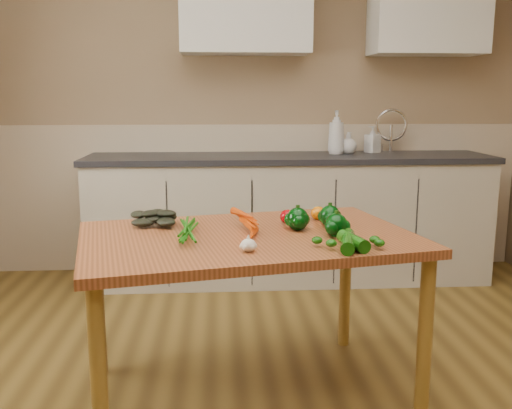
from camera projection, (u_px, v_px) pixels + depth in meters
The scene contains 18 objects.
room at pixel (304, 113), 1.97m from camera, with size 4.04×5.04×2.64m.
counter_run at pixel (290, 216), 4.11m from camera, with size 2.84×0.64×1.14m.
upper_cabinets at pixel (333, 3), 3.98m from camera, with size 2.15×0.35×0.70m.
table at pixel (248, 253), 2.41m from camera, with size 1.52×1.14×0.74m.
soap_bottle_a at pixel (336, 132), 4.07m from camera, with size 0.12×0.12×0.31m, color silver.
soap_bottle_b at pixel (373, 139), 4.19m from camera, with size 0.09×0.09×0.20m, color silver.
soap_bottle_c at pixel (348, 143), 4.11m from camera, with size 0.12×0.12×0.15m, color silver.
carrot_bunch at pixel (229, 225), 2.41m from camera, with size 0.25×0.20×0.07m, color #C43C04, non-canonical shape.
leafy_greens at pixel (155, 215), 2.54m from camera, with size 0.20×0.18×0.10m, color black, non-canonical shape.
garlic_bulb at pixel (248, 245), 2.12m from camera, with size 0.06×0.06×0.05m, color white.
pepper_a at pixel (298, 219), 2.47m from camera, with size 0.10×0.10×0.10m, color black.
pepper_b at pixel (330, 216), 2.54m from camera, with size 0.09×0.09×0.09m, color black.
pepper_c at pixel (336, 225), 2.35m from camera, with size 0.10×0.10×0.10m, color black.
tomato_a at pixel (288, 217), 2.60m from camera, with size 0.07×0.07×0.06m, color #980208.
tomato_b at pixel (297, 214), 2.67m from camera, with size 0.06×0.06×0.06m, color #D56805.
tomato_c at pixel (318, 213), 2.67m from camera, with size 0.07×0.07×0.06m, color #D56805.
zucchini_a at pixel (353, 241), 2.17m from camera, with size 0.05×0.05×0.18m, color #0D4407.
zucchini_b at pixel (348, 242), 2.17m from camera, with size 0.05×0.05×0.23m, color #0D4407.
Camera 1 is at (-0.30, -1.81, 1.30)m, focal length 40.00 mm.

